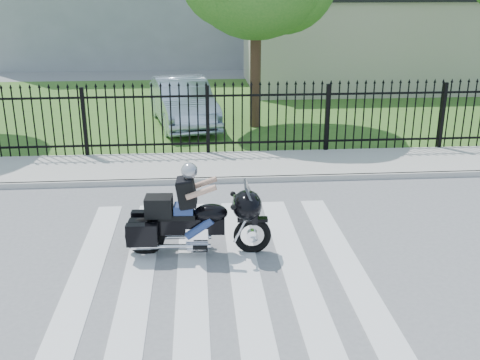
{
  "coord_description": "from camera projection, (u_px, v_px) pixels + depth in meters",
  "views": [
    {
      "loc": [
        -0.27,
        -7.61,
        4.14
      ],
      "look_at": [
        0.44,
        1.31,
        1.0
      ],
      "focal_mm": 42.0,
      "sensor_mm": 36.0,
      "label": 1
    }
  ],
  "objects": [
    {
      "name": "ground",
      "position": [
        218.0,
        271.0,
        8.56
      ],
      "size": [
        120.0,
        120.0,
        0.0
      ],
      "primitive_type": "plane",
      "color": "slate",
      "rests_on": "ground"
    },
    {
      "name": "crosswalk",
      "position": [
        218.0,
        271.0,
        8.55
      ],
      "size": [
        5.0,
        5.5,
        0.01
      ],
      "primitive_type": null,
      "color": "silver",
      "rests_on": "ground"
    },
    {
      "name": "sidewalk",
      "position": [
        209.0,
        166.0,
        13.24
      ],
      "size": [
        40.0,
        2.0,
        0.12
      ],
      "primitive_type": "cube",
      "color": "#ADAAA3",
      "rests_on": "ground"
    },
    {
      "name": "curb",
      "position": [
        211.0,
        180.0,
        12.3
      ],
      "size": [
        40.0,
        0.12,
        0.12
      ],
      "primitive_type": "cube",
      "color": "#ADAAA3",
      "rests_on": "ground"
    },
    {
      "name": "grass_strip",
      "position": [
        204.0,
        107.0,
        19.84
      ],
      "size": [
        40.0,
        12.0,
        0.02
      ],
      "primitive_type": "cube",
      "color": "#366021",
      "rests_on": "ground"
    },
    {
      "name": "iron_fence",
      "position": [
        208.0,
        122.0,
        13.9
      ],
      "size": [
        26.0,
        0.04,
        1.8
      ],
      "color": "black",
      "rests_on": "ground"
    },
    {
      "name": "building_low",
      "position": [
        368.0,
        44.0,
        23.54
      ],
      "size": [
        10.0,
        6.0,
        3.5
      ],
      "primitive_type": "cube",
      "color": "#BEB19F",
      "rests_on": "ground"
    },
    {
      "name": "motorcycle_rider",
      "position": [
        194.0,
        216.0,
        8.93
      ],
      "size": [
        2.37,
        0.79,
        1.56
      ],
      "rotation": [
        0.0,
        0.0,
        -0.06
      ],
      "color": "black",
      "rests_on": "ground"
    },
    {
      "name": "parked_car",
      "position": [
        183.0,
        102.0,
        17.05
      ],
      "size": [
        2.31,
        4.54,
        1.43
      ],
      "primitive_type": "imported",
      "rotation": [
        0.0,
        0.0,
        0.19
      ],
      "color": "#9AAAC2",
      "rests_on": "grass_strip"
    }
  ]
}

